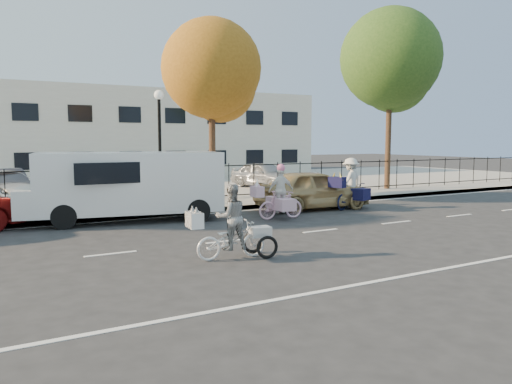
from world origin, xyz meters
TOP-DOWN VIEW (x-y plane):
  - ground at (0.00, 0.00)m, footprint 120.00×120.00m
  - road_markings at (0.00, 0.00)m, footprint 60.00×9.52m
  - curb at (0.00, 5.05)m, footprint 60.00×0.10m
  - sidewalk at (0.00, 6.10)m, footprint 60.00×2.20m
  - parking_lot at (0.00, 15.00)m, footprint 60.00×15.60m
  - iron_fence at (0.00, 7.20)m, footprint 58.00×0.06m
  - building at (0.00, 25.00)m, footprint 34.00×10.00m
  - lamppost at (0.50, 6.80)m, footprint 0.36×0.36m
  - street_sign at (-1.85, 6.80)m, footprint 0.85×0.06m
  - zebra_trike at (-0.77, -1.77)m, footprint 1.95×0.82m
  - unicorn_bike at (3.12, 2.42)m, footprint 1.84×1.29m
  - bull_bike at (6.76, 3.19)m, footprint 2.16×1.53m
  - white_van at (-1.40, 4.50)m, footprint 6.59×3.12m
  - gold_sedan at (5.46, 3.80)m, footprint 4.57×2.12m
  - lot_car_b at (-4.70, 9.60)m, footprint 3.55×5.15m
  - lot_car_c at (-4.72, 9.95)m, footprint 2.10×4.30m
  - lot_car_d at (7.44, 10.85)m, footprint 2.59×4.19m
  - tree_mid at (3.35, 8.06)m, footprint 4.20×4.20m
  - tree_east at (12.78, 7.36)m, footprint 4.99×4.99m

SIDE VIEW (x-z plane):
  - ground at x=0.00m, z-range 0.00..0.00m
  - road_markings at x=0.00m, z-range 0.00..0.01m
  - curb at x=0.00m, z-range 0.00..0.15m
  - sidewalk at x=0.00m, z-range 0.00..0.15m
  - parking_lot at x=0.00m, z-range 0.00..0.15m
  - zebra_trike at x=-0.77m, z-range -0.19..1.47m
  - unicorn_bike at x=3.12m, z-range -0.24..1.60m
  - gold_sedan at x=5.46m, z-range 0.00..1.51m
  - bull_bike at x=6.76m, z-range -0.20..1.75m
  - lot_car_b at x=-4.70m, z-range 0.15..1.46m
  - lot_car_d at x=7.44m, z-range 0.15..1.48m
  - lot_car_c at x=-4.72m, z-range 0.15..1.51m
  - iron_fence at x=0.00m, z-range 0.15..1.65m
  - white_van at x=-1.40m, z-range 0.12..2.34m
  - street_sign at x=-1.85m, z-range 0.52..2.32m
  - building at x=0.00m, z-range 0.00..6.00m
  - lamppost at x=0.50m, z-range 0.95..5.28m
  - tree_mid at x=3.35m, z-range 1.54..9.24m
  - tree_east at x=12.78m, z-range 1.83..10.98m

